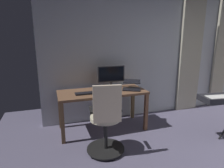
{
  "coord_description": "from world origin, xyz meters",
  "views": [
    {
      "loc": [
        2.57,
        0.97,
        1.64
      ],
      "look_at": [
        1.72,
        -1.55,
        1.0
      ],
      "focal_mm": 30.25,
      "sensor_mm": 36.0,
      "label": 1
    }
  ],
  "objects_px": {
    "desk": "(102,96)",
    "computer_keyboard": "(86,93)",
    "laptop": "(132,86)",
    "computer_monitor": "(111,75)",
    "cell_phone_face_up": "(106,93)",
    "office_chair": "(106,122)"
  },
  "relations": [
    {
      "from": "laptop",
      "to": "cell_phone_face_up",
      "type": "xyz_separation_m",
      "value": [
        0.53,
        0.12,
        -0.05
      ]
    },
    {
      "from": "desk",
      "to": "computer_monitor",
      "type": "distance_m",
      "value": 0.46
    },
    {
      "from": "office_chair",
      "to": "laptop",
      "type": "relative_size",
      "value": 2.38
    },
    {
      "from": "office_chair",
      "to": "computer_keyboard",
      "type": "bearing_deg",
      "value": 110.22
    },
    {
      "from": "computer_keyboard",
      "to": "office_chair",
      "type": "bearing_deg",
      "value": 101.47
    },
    {
      "from": "desk",
      "to": "laptop",
      "type": "relative_size",
      "value": 3.47
    },
    {
      "from": "laptop",
      "to": "cell_phone_face_up",
      "type": "distance_m",
      "value": 0.55
    },
    {
      "from": "computer_monitor",
      "to": "cell_phone_face_up",
      "type": "xyz_separation_m",
      "value": [
        0.22,
        0.38,
        -0.24
      ]
    },
    {
      "from": "cell_phone_face_up",
      "to": "laptop",
      "type": "bearing_deg",
      "value": -152.13
    },
    {
      "from": "computer_keyboard",
      "to": "cell_phone_face_up",
      "type": "xyz_separation_m",
      "value": [
        -0.33,
        0.09,
        -0.01
      ]
    },
    {
      "from": "computer_monitor",
      "to": "laptop",
      "type": "bearing_deg",
      "value": 140.2
    },
    {
      "from": "office_chair",
      "to": "computer_keyboard",
      "type": "height_order",
      "value": "office_chair"
    },
    {
      "from": "office_chair",
      "to": "computer_monitor",
      "type": "xyz_separation_m",
      "value": [
        -0.4,
        -0.99,
        0.48
      ]
    },
    {
      "from": "desk",
      "to": "computer_keyboard",
      "type": "relative_size",
      "value": 4.25
    },
    {
      "from": "laptop",
      "to": "computer_monitor",
      "type": "bearing_deg",
      "value": -12.57
    },
    {
      "from": "computer_keyboard",
      "to": "laptop",
      "type": "distance_m",
      "value": 0.86
    },
    {
      "from": "desk",
      "to": "computer_keyboard",
      "type": "distance_m",
      "value": 0.33
    },
    {
      "from": "computer_monitor",
      "to": "cell_phone_face_up",
      "type": "height_order",
      "value": "computer_monitor"
    },
    {
      "from": "cell_phone_face_up",
      "to": "computer_monitor",
      "type": "bearing_deg",
      "value": -104.67
    },
    {
      "from": "desk",
      "to": "office_chair",
      "type": "distance_m",
      "value": 0.81
    },
    {
      "from": "computer_monitor",
      "to": "computer_keyboard",
      "type": "xyz_separation_m",
      "value": [
        0.54,
        0.29,
        -0.23
      ]
    },
    {
      "from": "office_chair",
      "to": "desk",
      "type": "bearing_deg",
      "value": 86.63
    }
  ]
}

